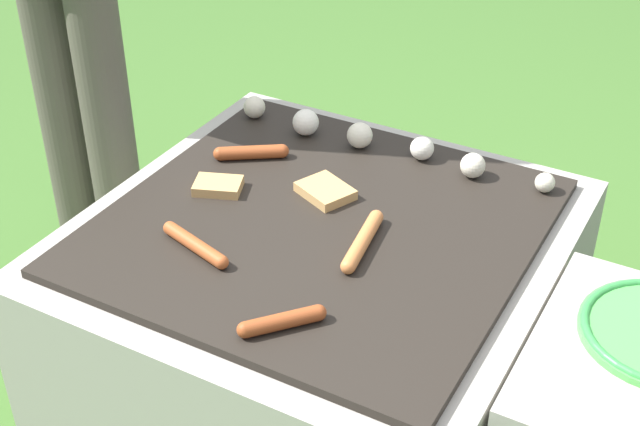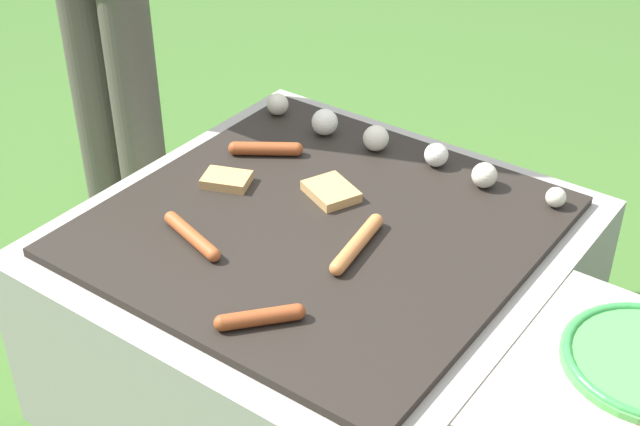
% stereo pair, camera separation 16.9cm
% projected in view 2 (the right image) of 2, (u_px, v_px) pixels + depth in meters
% --- Properties ---
extents(ground_plane, '(14.00, 14.00, 0.00)m').
position_uv_depth(ground_plane, '(320.00, 385.00, 1.94)').
color(ground_plane, '#3D6628').
extents(grill, '(0.89, 0.89, 0.43)m').
position_uv_depth(grill, '(320.00, 309.00, 1.82)').
color(grill, '#9E998E').
rests_on(grill, ground_plane).
extents(sausage_front_center, '(0.14, 0.10, 0.03)m').
position_uv_depth(sausage_front_center, '(266.00, 149.00, 1.91)').
color(sausage_front_center, '#93421E').
rests_on(sausage_front_center, grill).
extents(sausage_back_right, '(0.05, 0.19, 0.03)m').
position_uv_depth(sausage_back_right, '(357.00, 244.00, 1.62)').
color(sausage_back_right, '#C6753D').
rests_on(sausage_back_right, grill).
extents(sausage_mid_right, '(0.17, 0.07, 0.03)m').
position_uv_depth(sausage_mid_right, '(192.00, 236.00, 1.64)').
color(sausage_mid_right, '#A34C23').
rests_on(sausage_mid_right, grill).
extents(sausage_back_center, '(0.11, 0.12, 0.03)m').
position_uv_depth(sausage_back_center, '(260.00, 317.00, 1.45)').
color(sausage_back_center, '#93421E').
rests_on(sausage_back_center, grill).
extents(bread_slice_center, '(0.13, 0.12, 0.02)m').
position_uv_depth(bread_slice_center, '(331.00, 191.00, 1.78)').
color(bread_slice_center, tan).
rests_on(bread_slice_center, grill).
extents(bread_slice_right, '(0.11, 0.10, 0.02)m').
position_uv_depth(bread_slice_right, '(226.00, 180.00, 1.81)').
color(bread_slice_right, tan).
rests_on(bread_slice_right, grill).
extents(mushroom_row, '(0.73, 0.08, 0.06)m').
position_uv_depth(mushroom_row, '(385.00, 141.00, 1.92)').
color(mushroom_row, beige).
rests_on(mushroom_row, grill).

